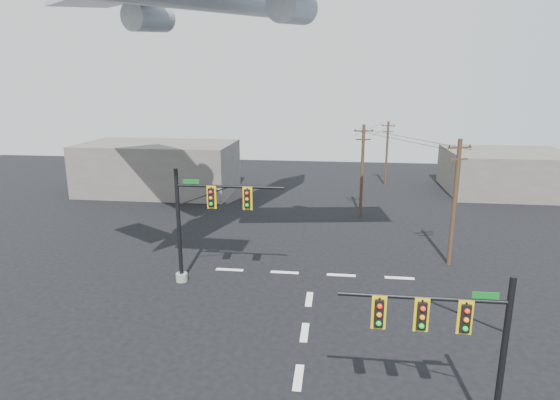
# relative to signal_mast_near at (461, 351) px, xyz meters

# --- Properties ---
(ground) EXTENTS (120.00, 120.00, 0.00)m
(ground) POSITION_rel_signal_mast_near_xyz_m (-6.08, 3.11, -3.79)
(ground) COLOR black
(ground) RESTS_ON ground
(lane_markings) EXTENTS (14.00, 21.20, 0.01)m
(lane_markings) POSITION_rel_signal_mast_near_xyz_m (-6.08, 8.44, -3.78)
(lane_markings) COLOR white
(lane_markings) RESTS_ON ground
(signal_mast_near) EXTENTS (6.29, 0.74, 6.72)m
(signal_mast_near) POSITION_rel_signal_mast_near_xyz_m (0.00, 0.00, 0.00)
(signal_mast_near) COLOR gray
(signal_mast_near) RESTS_ON ground
(signal_mast_far) EXTENTS (7.41, 0.86, 7.80)m
(signal_mast_far) POSITION_rel_signal_mast_near_xyz_m (-13.36, 12.75, 0.39)
(signal_mast_far) COLOR gray
(signal_mast_far) RESTS_ON ground
(utility_pole_a) EXTENTS (1.77, 0.83, 9.32)m
(utility_pole_a) POSITION_rel_signal_mast_near_xyz_m (3.85, 18.15, 1.09)
(utility_pole_a) COLOR #46301E
(utility_pole_a) RESTS_ON ground
(utility_pole_b) EXTENTS (1.85, 0.34, 9.14)m
(utility_pole_b) POSITION_rel_signal_mast_near_xyz_m (-2.13, 30.44, 0.99)
(utility_pole_b) COLOR #46301E
(utility_pole_b) RESTS_ON ground
(utility_pole_c) EXTENTS (1.61, 0.72, 8.26)m
(utility_pole_c) POSITION_rel_signal_mast_near_xyz_m (1.73, 45.49, 0.53)
(utility_pole_c) COLOR #46301E
(utility_pole_c) RESTS_ON ground
(power_lines) EXTENTS (7.67, 27.35, 0.53)m
(power_lines) POSITION_rel_signal_mast_near_xyz_m (0.29, 31.57, 4.51)
(power_lines) COLOR black
(building_left) EXTENTS (18.00, 10.00, 6.00)m
(building_left) POSITION_rel_signal_mast_near_xyz_m (-26.08, 38.11, -0.79)
(building_left) COLOR #67625B
(building_left) RESTS_ON ground
(building_right) EXTENTS (14.00, 12.00, 5.00)m
(building_right) POSITION_rel_signal_mast_near_xyz_m (15.92, 43.11, -1.29)
(building_right) COLOR #67625B
(building_right) RESTS_ON ground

